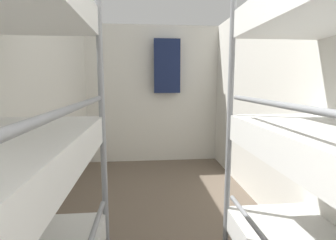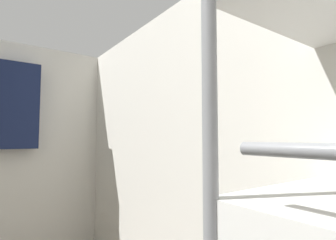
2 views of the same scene
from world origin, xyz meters
TOP-DOWN VIEW (x-y plane):
  - wall_right at (1.18, 2.53)m, footprint 0.06×5.18m
  - hanging_coat at (0.24, 4.94)m, footprint 0.44×0.12m

SIDE VIEW (x-z plane):
  - wall_right at x=1.18m, z-range 0.00..2.38m
  - hanging_coat at x=0.24m, z-range 1.23..2.13m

